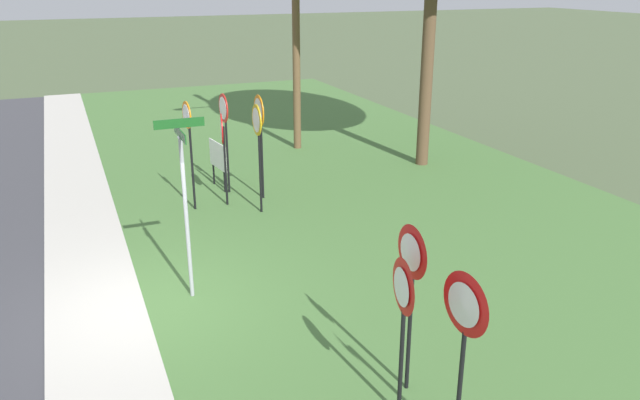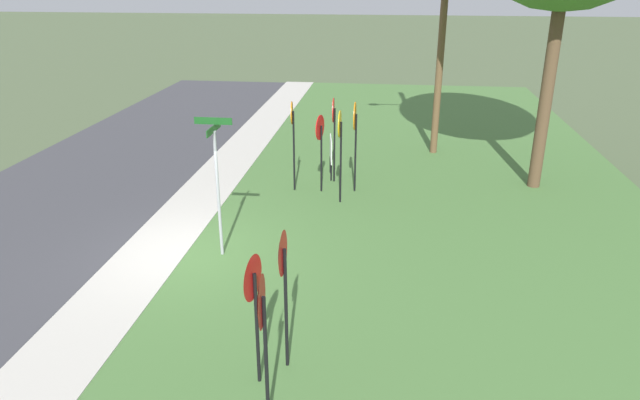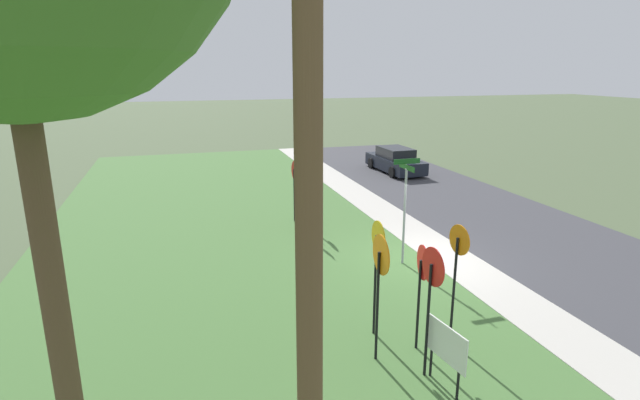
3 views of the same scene
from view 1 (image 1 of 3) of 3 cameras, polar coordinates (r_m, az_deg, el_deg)
ground_plane at (r=11.31m, az=-15.62°, el=-9.46°), size 160.00×160.00×0.00m
sidewalk_strip at (r=11.26m, az=-19.71°, el=-9.90°), size 44.00×1.60×0.06m
grass_median at (r=13.20m, az=11.11°, el=-4.59°), size 44.00×12.00×0.04m
stop_sign_near_left at (r=14.93m, az=-11.89°, el=5.97°), size 0.64×0.11×2.64m
stop_sign_near_right at (r=15.14m, az=-8.86°, el=5.44°), size 0.71×0.16×2.28m
stop_sign_far_left at (r=16.01m, az=-8.70°, el=7.09°), size 0.73×0.10×2.59m
stop_sign_far_center at (r=14.50m, az=-5.70°, el=5.93°), size 0.72×0.10×2.60m
stop_sign_far_right at (r=15.45m, az=-5.52°, el=6.97°), size 0.79×0.09×2.64m
yield_sign_near_left at (r=8.13m, az=8.26°, el=-6.37°), size 0.72×0.10×2.41m
yield_sign_near_right at (r=7.70m, az=7.47°, el=-9.28°), size 0.71×0.13×2.21m
yield_sign_far_left at (r=7.22m, az=12.93°, el=-10.79°), size 0.75×0.12×2.34m
street_name_post at (r=10.69m, az=-12.23°, el=0.42°), size 0.96×0.82×3.19m
notice_board at (r=16.64m, az=-9.28°, el=3.82°), size 1.09×0.18×1.25m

